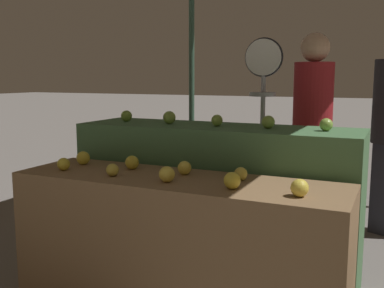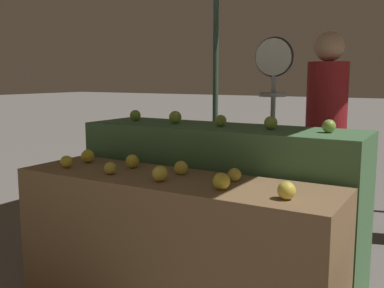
# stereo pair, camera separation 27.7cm
# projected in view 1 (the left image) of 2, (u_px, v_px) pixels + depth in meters

# --- Properties ---
(display_counter_front) EXTENTS (1.91, 0.55, 0.84)m
(display_counter_front) POSITION_uv_depth(u_px,v_px,m) (176.00, 249.00, 2.57)
(display_counter_front) COLOR olive
(display_counter_front) RESTS_ON ground_plane
(display_counter_back) EXTENTS (1.91, 0.55, 1.07)m
(display_counter_back) POSITION_uv_depth(u_px,v_px,m) (215.00, 203.00, 3.10)
(display_counter_back) COLOR #4C7A4C
(display_counter_back) RESTS_ON ground_plane
(apple_front_0) EXTENTS (0.08, 0.08, 0.08)m
(apple_front_0) POSITION_uv_depth(u_px,v_px,m) (64.00, 164.00, 2.71)
(apple_front_0) COLOR gold
(apple_front_0) RESTS_ON display_counter_front
(apple_front_1) EXTENTS (0.07, 0.07, 0.07)m
(apple_front_1) POSITION_uv_depth(u_px,v_px,m) (112.00, 170.00, 2.56)
(apple_front_1) COLOR gold
(apple_front_1) RESTS_ON display_counter_front
(apple_front_2) EXTENTS (0.09, 0.09, 0.09)m
(apple_front_2) POSITION_uv_depth(u_px,v_px,m) (167.00, 174.00, 2.41)
(apple_front_2) COLOR yellow
(apple_front_2) RESTS_ON display_counter_front
(apple_front_3) EXTENTS (0.09, 0.09, 0.09)m
(apple_front_3) POSITION_uv_depth(u_px,v_px,m) (232.00, 180.00, 2.26)
(apple_front_3) COLOR gold
(apple_front_3) RESTS_ON display_counter_front
(apple_front_4) EXTENTS (0.09, 0.09, 0.09)m
(apple_front_4) POSITION_uv_depth(u_px,v_px,m) (300.00, 188.00, 2.11)
(apple_front_4) COLOR yellow
(apple_front_4) RESTS_ON display_counter_front
(apple_front_5) EXTENTS (0.09, 0.09, 0.09)m
(apple_front_5) POSITION_uv_depth(u_px,v_px,m) (83.00, 158.00, 2.89)
(apple_front_5) COLOR gold
(apple_front_5) RESTS_ON display_counter_front
(apple_front_6) EXTENTS (0.08, 0.08, 0.08)m
(apple_front_6) POSITION_uv_depth(u_px,v_px,m) (132.00, 162.00, 2.75)
(apple_front_6) COLOR gold
(apple_front_6) RESTS_ON display_counter_front
(apple_front_7) EXTENTS (0.08, 0.08, 0.08)m
(apple_front_7) POSITION_uv_depth(u_px,v_px,m) (185.00, 168.00, 2.59)
(apple_front_7) COLOR yellow
(apple_front_7) RESTS_ON display_counter_front
(apple_front_8) EXTENTS (0.07, 0.07, 0.07)m
(apple_front_8) POSITION_uv_depth(u_px,v_px,m) (241.00, 174.00, 2.45)
(apple_front_8) COLOR gold
(apple_front_8) RESTS_ON display_counter_front
(apple_back_0) EXTENTS (0.08, 0.08, 0.08)m
(apple_back_0) POSITION_uv_depth(u_px,v_px,m) (126.00, 116.00, 3.31)
(apple_back_0) COLOR #84AD3D
(apple_back_0) RESTS_ON display_counter_back
(apple_back_1) EXTENTS (0.09, 0.09, 0.09)m
(apple_back_1) POSITION_uv_depth(u_px,v_px,m) (169.00, 117.00, 3.15)
(apple_back_1) COLOR #8EB247
(apple_back_1) RESTS_ON display_counter_back
(apple_back_2) EXTENTS (0.08, 0.08, 0.08)m
(apple_back_2) POSITION_uv_depth(u_px,v_px,m) (217.00, 120.00, 3.00)
(apple_back_2) COLOR #8EB247
(apple_back_2) RESTS_ON display_counter_back
(apple_back_3) EXTENTS (0.08, 0.08, 0.08)m
(apple_back_3) POSITION_uv_depth(u_px,v_px,m) (268.00, 122.00, 2.85)
(apple_back_3) COLOR #8EB247
(apple_back_3) RESTS_ON display_counter_back
(apple_back_4) EXTENTS (0.08, 0.08, 0.08)m
(apple_back_4) POSITION_uv_depth(u_px,v_px,m) (326.00, 125.00, 2.72)
(apple_back_4) COLOR #8EB247
(apple_back_4) RESTS_ON display_counter_back
(produce_scale) EXTENTS (0.29, 0.20, 1.69)m
(produce_scale) POSITION_uv_depth(u_px,v_px,m) (263.00, 98.00, 3.42)
(produce_scale) COLOR #99999E
(produce_scale) RESTS_ON ground_plane
(person_vendor_at_scale) EXTENTS (0.38, 0.38, 1.74)m
(person_vendor_at_scale) POSITION_uv_depth(u_px,v_px,m) (312.00, 124.00, 3.60)
(person_vendor_at_scale) COLOR #2D2D38
(person_vendor_at_scale) RESTS_ON ground_plane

